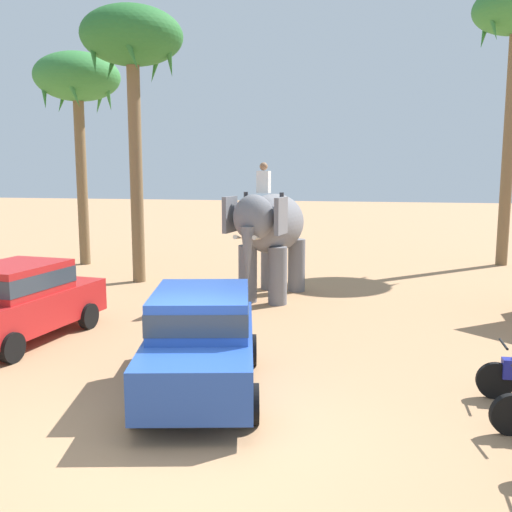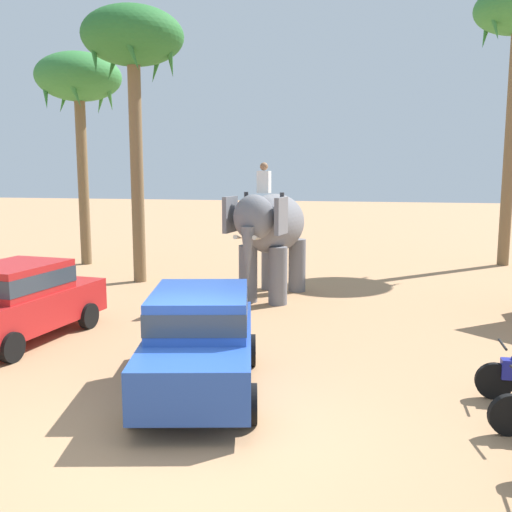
# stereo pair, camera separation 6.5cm
# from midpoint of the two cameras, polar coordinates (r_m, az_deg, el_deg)

# --- Properties ---
(ground_plane) EXTENTS (120.00, 120.00, 0.00)m
(ground_plane) POSITION_cam_midpoint_polar(r_m,az_deg,el_deg) (8.65, -6.49, -16.81)
(ground_plane) COLOR tan
(car_sedan_foreground) EXTENTS (2.56, 4.37, 1.70)m
(car_sedan_foreground) POSITION_cam_midpoint_polar(r_m,az_deg,el_deg) (9.77, -5.36, -7.95)
(car_sedan_foreground) COLOR #23479E
(car_sedan_foreground) RESTS_ON ground
(car_parked_far_side) EXTENTS (2.21, 4.26, 1.70)m
(car_parked_far_side) POSITION_cam_midpoint_polar(r_m,az_deg,el_deg) (13.49, -22.31, -3.94)
(car_parked_far_side) COLOR red
(car_parked_far_side) RESTS_ON ground
(elephant_with_mahout) EXTENTS (2.07, 3.98, 3.88)m
(elephant_with_mahout) POSITION_cam_midpoint_polar(r_m,az_deg,el_deg) (16.49, 1.61, 2.61)
(elephant_with_mahout) COLOR slate
(elephant_with_mahout) RESTS_ON ground
(palm_tree_behind_elephant) EXTENTS (3.20, 3.20, 8.73)m
(palm_tree_behind_elephant) POSITION_cam_midpoint_polar(r_m,az_deg,el_deg) (19.64, -11.94, 19.70)
(palm_tree_behind_elephant) COLOR brown
(palm_tree_behind_elephant) RESTS_ON ground
(palm_tree_left_of_road) EXTENTS (3.20, 3.20, 8.04)m
(palm_tree_left_of_road) POSITION_cam_midpoint_polar(r_m,az_deg,el_deg) (23.65, -17.02, 16.01)
(palm_tree_left_of_road) COLOR brown
(palm_tree_left_of_road) RESTS_ON ground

